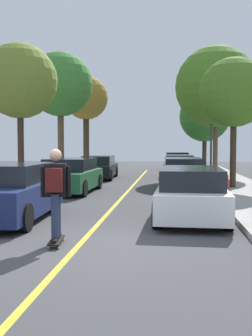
# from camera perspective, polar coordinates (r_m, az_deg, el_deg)

# --- Properties ---
(ground) EXTENTS (80.00, 80.00, 0.00)m
(ground) POSITION_cam_1_polar(r_m,az_deg,el_deg) (8.16, -6.34, -10.37)
(ground) COLOR #424244
(center_line) EXTENTS (0.12, 39.20, 0.01)m
(center_line) POSITION_cam_1_polar(r_m,az_deg,el_deg) (12.03, -2.24, -5.94)
(center_line) COLOR gold
(center_line) RESTS_ON ground
(parked_car_left_nearest) EXTENTS (1.91, 4.06, 1.43)m
(parked_car_left_nearest) POSITION_cam_1_polar(r_m,az_deg,el_deg) (10.88, -15.55, -3.31)
(parked_car_left_nearest) COLOR navy
(parked_car_left_nearest) RESTS_ON ground
(parked_car_left_near) EXTENTS (2.06, 4.33, 1.37)m
(parked_car_left_near) POSITION_cam_1_polar(r_m,az_deg,el_deg) (16.83, -7.69, -1.06)
(parked_car_left_near) COLOR #1E5B33
(parked_car_left_near) RESTS_ON ground
(parked_car_left_far) EXTENTS (1.96, 4.53, 1.30)m
(parked_car_left_far) POSITION_cam_1_polar(r_m,az_deg,el_deg) (23.48, -3.75, 0.10)
(parked_car_left_far) COLOR black
(parked_car_left_far) RESTS_ON ground
(parked_car_right_nearest) EXTENTS (1.91, 4.56, 1.32)m
(parked_car_right_nearest) POSITION_cam_1_polar(r_m,az_deg,el_deg) (10.95, 8.96, -3.40)
(parked_car_right_nearest) COLOR white
(parked_car_right_nearest) RESTS_ON ground
(parked_car_right_near) EXTENTS (1.94, 4.65, 1.36)m
(parked_car_right_near) POSITION_cam_1_polar(r_m,az_deg,el_deg) (17.87, 7.84, -0.78)
(parked_car_right_near) COLOR #196066
(parked_car_right_near) RESTS_ON ground
(parked_car_right_far) EXTENTS (1.93, 4.20, 1.31)m
(parked_car_right_far) POSITION_cam_1_polar(r_m,az_deg,el_deg) (24.97, 7.32, 0.26)
(parked_car_right_far) COLOR maroon
(parked_car_right_far) RESTS_ON ground
(parked_car_right_farthest) EXTENTS (1.94, 4.56, 1.35)m
(parked_car_right_farthest) POSITION_cam_1_polar(r_m,az_deg,el_deg) (31.55, 7.06, 0.93)
(parked_car_right_farthest) COLOR #1E5B33
(parked_car_right_farthest) RESTS_ON ground
(street_tree_left_nearest) EXTENTS (3.03, 3.03, 5.88)m
(street_tree_left_nearest) POSITION_cam_1_polar(r_m,az_deg,el_deg) (17.62, -14.40, 11.48)
(street_tree_left_nearest) COLOR #3D2D1E
(street_tree_left_nearest) RESTS_ON sidewalk_left
(street_tree_left_near) EXTENTS (3.56, 3.56, 6.92)m
(street_tree_left_near) POSITION_cam_1_polar(r_m,az_deg,el_deg) (23.64, -9.02, 11.26)
(street_tree_left_near) COLOR brown
(street_tree_left_near) RESTS_ON sidewalk_left
(street_tree_left_far) EXTENTS (3.18, 3.18, 6.77)m
(street_tree_left_far) POSITION_cam_1_polar(r_m,az_deg,el_deg) (30.46, -5.53, 9.48)
(street_tree_left_far) COLOR #3D2D1E
(street_tree_left_far) RESTS_ON sidewalk_left
(street_tree_right_nearest) EXTENTS (2.87, 2.87, 5.38)m
(street_tree_right_nearest) POSITION_cam_1_polar(r_m,az_deg,el_deg) (17.91, 14.64, 10.00)
(street_tree_right_nearest) COLOR #3D2D1E
(street_tree_right_nearest) RESTS_ON sidewalk_right
(street_tree_right_near) EXTENTS (4.67, 4.67, 7.45)m
(street_tree_right_near) POSITION_cam_1_polar(r_m,az_deg,el_deg) (24.75, 12.29, 10.86)
(street_tree_right_near) COLOR brown
(street_tree_right_near) RESTS_ON sidewalk_right
(street_tree_right_far) EXTENTS (3.82, 3.82, 5.83)m
(street_tree_right_far) POSITION_cam_1_polar(r_m,az_deg,el_deg) (32.12, 10.79, 6.96)
(street_tree_right_far) COLOR #3D2D1E
(street_tree_right_far) RESTS_ON sidewalk_right
(fire_hydrant) EXTENTS (0.20, 0.20, 0.70)m
(fire_hydrant) POSITION_cam_1_polar(r_m,az_deg,el_deg) (15.67, 13.59, -2.11)
(fire_hydrant) COLOR #B2140F
(fire_hydrant) RESTS_ON sidewalk_right
(streetlamp) EXTENTS (0.36, 0.24, 5.45)m
(streetlamp) POSITION_cam_1_polar(r_m,az_deg,el_deg) (23.85, 11.67, 6.39)
(streetlamp) COLOR #38383D
(streetlamp) RESTS_ON sidewalk_right
(skateboard) EXTENTS (0.32, 0.86, 0.10)m
(skateboard) POSITION_cam_1_polar(r_m,az_deg,el_deg) (8.15, -9.57, -9.79)
(skateboard) COLOR black
(skateboard) RESTS_ON ground
(skateboarder) EXTENTS (0.59, 0.71, 1.73)m
(skateboarder) POSITION_cam_1_polar(r_m,az_deg,el_deg) (7.95, -9.68, -2.82)
(skateboarder) COLOR black
(skateboarder) RESTS_ON skateboard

